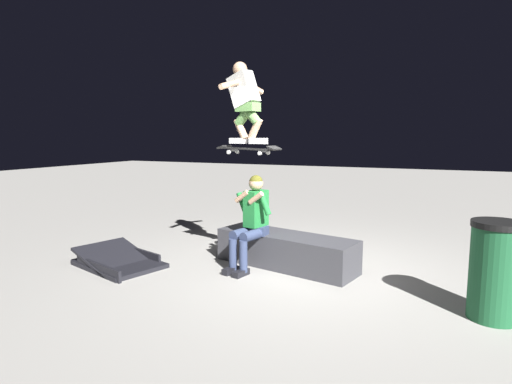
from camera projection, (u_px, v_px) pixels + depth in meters
name	position (u px, v px, depth m)	size (l,w,h in m)	color
ground_plane	(300.00, 271.00, 5.79)	(40.00, 40.00, 0.00)	gray
ledge_box_main	(286.00, 250.00, 5.96)	(2.03, 0.61, 0.47)	#38383D
person_sitting_on_ledge	(251.00, 218.00, 5.81)	(0.59, 0.78, 1.30)	#2D3856
skateboard	(248.00, 149.00, 5.87)	(1.04, 0.44, 0.13)	black
skater_airborne	(245.00, 99.00, 5.81)	(0.64, 0.88, 1.12)	white
kicker_ramp	(119.00, 262.00, 5.99)	(1.39, 1.15, 0.34)	black
trash_bin	(495.00, 270.00, 4.20)	(0.51, 0.51, 1.00)	#19512D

